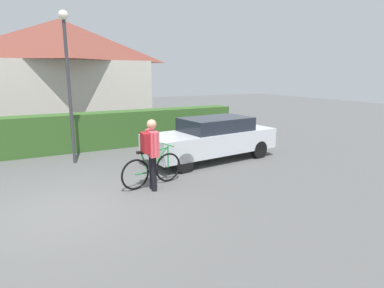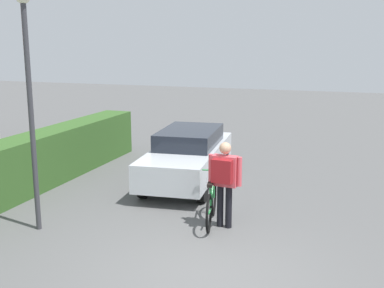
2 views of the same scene
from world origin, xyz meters
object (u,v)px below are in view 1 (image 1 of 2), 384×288
Objects in this scene: street_lamp at (68,69)px; bicycle at (152,170)px; person_rider at (151,148)px; parked_car_near at (212,138)px.

bicycle is at bearing -65.72° from street_lamp.
bicycle is at bearing 65.29° from person_rider.
person_rider is at bearing -69.59° from street_lamp.
parked_car_near is at bearing 32.07° from person_rider.
person_rider is 0.38× the size of street_lamp.
parked_car_near is 3.28m from person_rider.
bicycle is 0.99× the size of person_rider.
parked_car_near is at bearing -22.68° from street_lamp.
person_rider is 4.10m from street_lamp.
bicycle is 4.25m from street_lamp.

